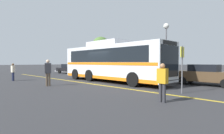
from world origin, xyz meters
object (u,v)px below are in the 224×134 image
parked_car_2 (132,72)px  parked_car_3 (206,75)px  street_lamp (166,36)px  transit_bus (112,61)px  parked_car_1 (96,70)px  pedestrian_2 (48,71)px  bus_stop_sign (182,64)px  parked_car_0 (70,69)px  pedestrian_0 (162,80)px  tree_0 (101,46)px  pedestrian_1 (13,71)px

parked_car_2 → parked_car_3: 6.66m
parked_car_3 → street_lamp: size_ratio=0.79×
transit_bus → parked_car_3: (6.40, 3.15, -0.98)m
parked_car_1 → pedestrian_2: 9.83m
transit_bus → bus_stop_sign: size_ratio=4.34×
parked_car_0 → parked_car_1: 5.74m
pedestrian_0 → parked_car_3: bearing=98.0°
street_lamp → tree_0: tree_0 is taller
parked_car_0 → bus_stop_sign: bus_stop_sign is taller
parked_car_0 → pedestrian_0: (18.78, -7.19, 0.21)m
street_lamp → tree_0: bearing=169.3°
parked_car_3 → parked_car_1: bearing=-92.4°
parked_car_3 → pedestrian_0: (0.47, -7.11, 0.15)m
pedestrian_2 → transit_bus: bearing=10.8°
transit_bus → pedestrian_1: (-6.72, -5.72, -0.86)m
pedestrian_0 → street_lamp: (-5.02, 9.91, 3.42)m
pedestrian_0 → pedestrian_2: pedestrian_2 is taller
pedestrian_1 → transit_bus: bearing=37.9°
parked_car_3 → pedestrian_2: pedestrian_2 is taller
pedestrian_2 → street_lamp: street_lamp is taller
bus_stop_sign → parked_car_1: bearing=-109.0°
parked_car_2 → pedestrian_0: (7.13, -7.12, 0.25)m
bus_stop_sign → street_lamp: street_lamp is taller
parked_car_1 → parked_car_2: 5.91m
parked_car_3 → tree_0: (-17.21, 5.19, 3.56)m
street_lamp → tree_0: 12.89m
transit_bus → pedestrian_0: (6.87, -3.96, -0.83)m
pedestrian_2 → tree_0: bearing=59.6°
bus_stop_sign → transit_bus: bearing=-100.3°
parked_car_3 → pedestrian_1: bearing=-57.2°
tree_0 → transit_bus: bearing=-37.6°
pedestrian_2 → parked_car_0: bearing=76.2°
transit_bus → parked_car_1: (-6.17, 3.39, -1.03)m
parked_car_1 → pedestrian_1: 9.13m
parked_car_1 → pedestrian_0: 14.97m
parked_car_0 → pedestrian_2: 13.56m
bus_stop_sign → pedestrian_2: bearing=-63.1°
street_lamp → pedestrian_1: bearing=-126.3°
pedestrian_1 → street_lamp: size_ratio=0.28×
bus_stop_sign → parked_car_0: bearing=-102.5°
transit_bus → bus_stop_sign: (6.59, -1.36, -0.15)m
parked_car_0 → street_lamp: 14.49m
parked_car_3 → pedestrian_2: (-7.59, -8.23, 0.30)m
parked_car_1 → street_lamp: size_ratio=0.82×
parked_car_3 → pedestrian_1: 15.84m
parked_car_2 → pedestrian_1: 10.98m
pedestrian_1 → tree_0: bearing=103.7°
parked_car_0 → pedestrian_1: bearing=25.2°
pedestrian_2 → pedestrian_0: bearing=-58.2°
parked_car_2 → parked_car_1: bearing=90.5°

